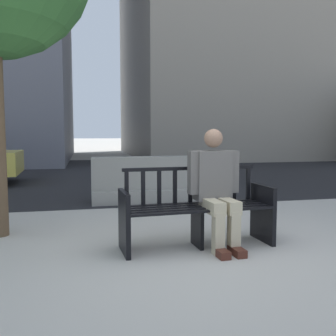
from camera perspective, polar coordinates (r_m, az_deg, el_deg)
The scene contains 5 objects.
ground_plane at distance 3.98m, azimuth 4.29°, elevation -13.23°, with size 200.00×200.00×0.00m, color #B7B2A8.
street_asphalt at distance 12.43m, azimuth -7.41°, elevation -0.60°, with size 120.00×12.00×0.01m, color black.
street_bench at distance 4.22m, azimuth 4.36°, elevation -6.58°, with size 1.72×0.62×0.88m.
seated_person at distance 4.20m, azimuth 7.28°, elevation -2.61°, with size 0.59×0.74×1.31m.
jersey_barrier_centre at distance 6.99m, azimuth -3.39°, elevation -2.33°, with size 2.01×0.70×0.84m.
Camera 1 is at (-1.10, -3.61, 1.26)m, focal length 40.00 mm.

